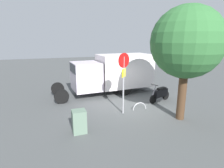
{
  "coord_description": "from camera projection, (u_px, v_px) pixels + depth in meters",
  "views": [
    {
      "loc": [
        4.81,
        9.41,
        3.96
      ],
      "look_at": [
        1.19,
        -0.79,
        1.26
      ],
      "focal_mm": 29.72,
      "sensor_mm": 36.0,
      "label": 1
    }
  ],
  "objects": [
    {
      "name": "ground_plane",
      "position": [
        135.0,
        106.0,
        11.13
      ],
      "size": [
        60.0,
        60.0,
        0.0
      ],
      "primitive_type": "plane",
      "color": "#4A4D4E"
    },
    {
      "name": "bike_rack_hoop",
      "position": [
        139.0,
        109.0,
        10.55
      ],
      "size": [
        0.85,
        0.06,
        0.85
      ],
      "primitive_type": "torus",
      "rotation": [
        1.57,
        0.0,
        -0.01
      ],
      "color": "#B7B7BC",
      "rests_on": "ground"
    },
    {
      "name": "street_tree",
      "position": [
        187.0,
        43.0,
        8.46
      ],
      "size": [
        3.33,
        3.33,
        5.43
      ],
      "color": "#47301E",
      "rests_on": "ground"
    },
    {
      "name": "stop_sign",
      "position": [
        124.0,
        74.0,
        9.5
      ],
      "size": [
        0.71,
        0.33,
        3.24
      ],
      "color": "#9E9EA3",
      "rests_on": "ground"
    },
    {
      "name": "utility_cabinet",
      "position": [
        79.0,
        122.0,
        7.88
      ],
      "size": [
        0.58,
        0.53,
        1.0
      ],
      "primitive_type": "cube",
      "rotation": [
        0.0,
        0.0,
        0.0
      ],
      "color": "slate",
      "rests_on": "ground"
    },
    {
      "name": "motorcycle",
      "position": [
        160.0,
        94.0,
        11.79
      ],
      "size": [
        1.75,
        0.78,
        1.2
      ],
      "rotation": [
        0.0,
        0.0,
        0.31
      ],
      "color": "black",
      "rests_on": "ground"
    },
    {
      "name": "box_truck_near",
      "position": [
        112.0,
        72.0,
        13.45
      ],
      "size": [
        7.28,
        2.58,
        2.79
      ],
      "rotation": [
        0.0,
        0.0,
        0.06
      ],
      "color": "black",
      "rests_on": "ground"
    }
  ]
}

